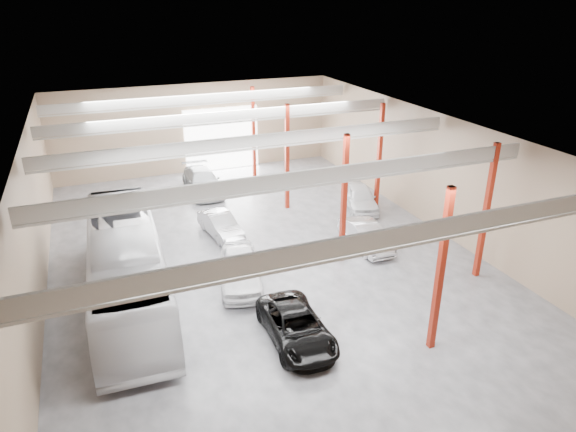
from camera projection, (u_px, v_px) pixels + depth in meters
depot_shell at (261, 167)px, 26.78m from camera, size 22.12×32.12×7.06m
coach_bus at (127, 266)px, 23.49m from camera, size 3.60×13.36×3.69m
black_sedan at (296, 326)px, 21.17m from camera, size 2.44×5.01×1.37m
car_row_a at (240, 269)px, 25.25m from camera, size 3.11×5.30×1.69m
car_row_b at (221, 225)px, 30.45m from camera, size 2.05×4.28×1.35m
car_row_c at (203, 181)px, 37.13m from camera, size 2.29×5.60×1.62m
car_right_near at (366, 236)px, 29.04m from camera, size 1.56×4.35×1.43m
car_right_far at (360, 197)px, 34.29m from camera, size 3.02×4.89×1.55m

